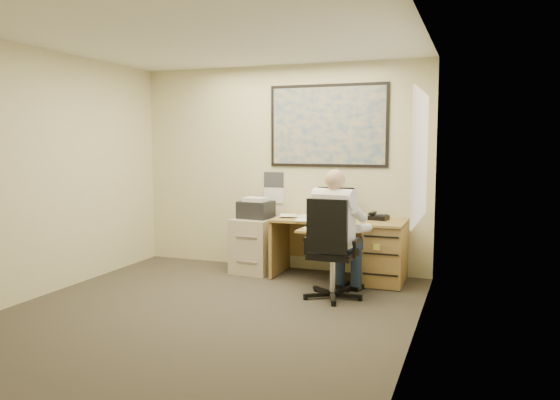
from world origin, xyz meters
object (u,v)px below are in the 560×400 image
(filing_cabinet, at_px, (256,240))
(person, at_px, (334,234))
(desk, at_px, (366,245))
(office_chair, at_px, (332,270))

(filing_cabinet, xyz_separation_m, person, (1.25, -0.82, 0.28))
(desk, distance_m, person, 0.89)
(desk, bearing_deg, office_chair, -101.63)
(desk, xyz_separation_m, filing_cabinet, (-1.44, -0.01, -0.02))
(desk, distance_m, office_chair, 0.94)
(office_chair, bearing_deg, filing_cabinet, 145.82)
(desk, bearing_deg, person, -102.83)
(person, bearing_deg, office_chair, -78.20)
(office_chair, bearing_deg, desk, 79.86)
(person, bearing_deg, desk, 88.02)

